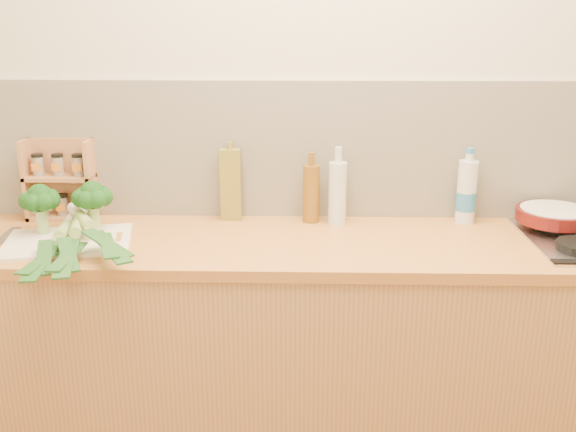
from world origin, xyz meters
name	(u,v)px	position (x,y,z in m)	size (l,w,h in m)	color
room_shell	(324,150)	(0.00, 1.49, 1.17)	(3.50, 3.50, 3.50)	beige
counter	(323,351)	(0.00, 1.20, 0.45)	(3.20, 0.62, 0.90)	#B28A4A
chopping_board	(68,242)	(-0.91, 1.14, 0.91)	(0.43, 0.32, 0.01)	silver
broccoli_left	(40,200)	(-1.03, 1.21, 1.04)	(0.14, 0.14, 0.19)	#98B86B
broccoli_right	(92,197)	(-0.85, 1.25, 1.04)	(0.15, 0.15, 0.19)	#98B86B
leek_front	(58,238)	(-0.93, 1.09, 0.94)	(0.15, 0.65, 0.04)	white
leek_mid	(75,232)	(-0.87, 1.10, 0.95)	(0.22, 0.69, 0.04)	white
leek_back	(90,226)	(-0.82, 1.12, 0.97)	(0.40, 0.60, 0.04)	white
skillet	(556,215)	(0.87, 1.32, 0.96)	(0.42, 0.28, 0.05)	#53100D
spice_rack	(62,184)	(-1.04, 1.44, 1.04)	(0.26, 0.11, 0.32)	tan
oil_tin	(231,184)	(-0.36, 1.44, 1.04)	(0.08, 0.05, 0.31)	olive
glass_bottle	(337,192)	(0.05, 1.40, 1.03)	(0.07, 0.07, 0.30)	silver
amber_bottle	(311,193)	(-0.05, 1.42, 1.02)	(0.06, 0.06, 0.28)	brown
water_bottle	(466,194)	(0.55, 1.42, 1.02)	(0.08, 0.08, 0.28)	silver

